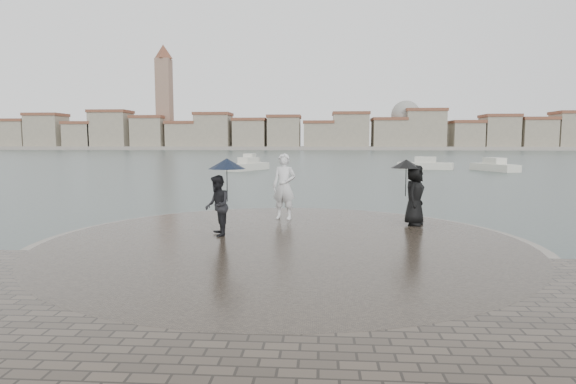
{
  "coord_description": "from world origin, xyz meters",
  "views": [
    {
      "loc": [
        0.91,
        -8.36,
        2.83
      ],
      "look_at": [
        0.0,
        4.8,
        1.45
      ],
      "focal_mm": 30.0,
      "sensor_mm": 36.0,
      "label": 1
    }
  ],
  "objects": [
    {
      "name": "visitor_right",
      "position": [
        3.63,
        6.03,
        1.44
      ],
      "size": [
        1.15,
        1.08,
        1.95
      ],
      "color": "black",
      "rests_on": "quay_tip"
    },
    {
      "name": "far_skyline",
      "position": [
        -6.29,
        160.71,
        5.61
      ],
      "size": [
        260.0,
        20.0,
        37.0
      ],
      "color": "gray",
      "rests_on": "ground"
    },
    {
      "name": "quay_tip",
      "position": [
        0.0,
        3.5,
        0.18
      ],
      "size": [
        11.9,
        11.9,
        0.36
      ],
      "primitive_type": "cylinder",
      "color": "#2D261E",
      "rests_on": "ground"
    },
    {
      "name": "visitor_left",
      "position": [
        -1.74,
        4.02,
        1.45
      ],
      "size": [
        1.15,
        1.06,
        2.04
      ],
      "color": "black",
      "rests_on": "quay_tip"
    },
    {
      "name": "statue",
      "position": [
        -0.27,
        6.86,
        1.41
      ],
      "size": [
        0.88,
        0.7,
        2.1
      ],
      "primitive_type": "imported",
      "rotation": [
        0.0,
        0.0,
        -0.3
      ],
      "color": "silver",
      "rests_on": "quay_tip"
    },
    {
      "name": "kerb_ring",
      "position": [
        0.0,
        3.5,
        0.16
      ],
      "size": [
        12.5,
        12.5,
        0.32
      ],
      "primitive_type": "cylinder",
      "color": "gray",
      "rests_on": "ground"
    },
    {
      "name": "boats",
      "position": [
        3.67,
        43.55,
        0.38
      ],
      "size": [
        28.78,
        19.81,
        1.5
      ],
      "color": "beige",
      "rests_on": "ground"
    },
    {
      "name": "ground",
      "position": [
        0.0,
        0.0,
        0.0
      ],
      "size": [
        400.0,
        400.0,
        0.0
      ],
      "primitive_type": "plane",
      "color": "#2B3835",
      "rests_on": "ground"
    }
  ]
}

